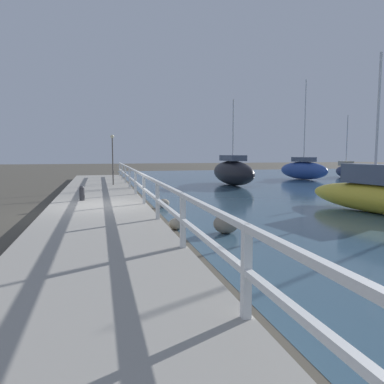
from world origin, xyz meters
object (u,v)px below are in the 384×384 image
(dock_lamp, at_px, (113,152))
(mooring_bollard, at_px, (82,193))
(sailboat_navy, at_px, (346,171))
(sailboat_black, at_px, (233,172))
(sailboat_blue, at_px, (303,170))
(sailboat_yellow, at_px, (374,194))

(dock_lamp, bearing_deg, mooring_bollard, -101.85)
(sailboat_navy, bearing_deg, dock_lamp, -147.89)
(dock_lamp, height_order, sailboat_black, sailboat_black)
(mooring_bollard, height_order, sailboat_blue, sailboat_blue)
(sailboat_black, height_order, sailboat_yellow, sailboat_black)
(sailboat_black, distance_m, sailboat_navy, 12.94)
(dock_lamp, distance_m, sailboat_navy, 20.86)
(sailboat_black, bearing_deg, dock_lamp, -172.00)
(mooring_bollard, distance_m, dock_lamp, 7.18)
(mooring_bollard, height_order, sailboat_navy, sailboat_navy)
(sailboat_black, distance_m, sailboat_yellow, 12.07)
(sailboat_yellow, bearing_deg, mooring_bollard, 149.55)
(dock_lamp, height_order, sailboat_blue, sailboat_blue)
(mooring_bollard, relative_size, sailboat_yellow, 0.10)
(sailboat_yellow, xyz_separation_m, sailboat_navy, (11.11, 16.75, -0.07))
(sailboat_black, xyz_separation_m, sailboat_blue, (7.29, 3.51, -0.07))
(mooring_bollard, xyz_separation_m, sailboat_yellow, (10.18, -3.69, 0.09))
(sailboat_black, bearing_deg, sailboat_yellow, -88.42)
(dock_lamp, xyz_separation_m, sailboat_navy, (19.85, 6.22, -1.60))
(dock_lamp, height_order, sailboat_navy, sailboat_navy)
(dock_lamp, relative_size, sailboat_yellow, 0.48)
(sailboat_black, bearing_deg, sailboat_navy, 18.49)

